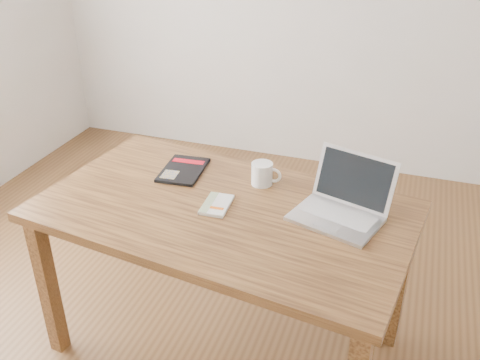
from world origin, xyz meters
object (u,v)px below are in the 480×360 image
(desk, at_px, (224,225))
(white_guidebook, at_px, (217,205))
(laptop, at_px, (342,204))
(coffee_mug, at_px, (263,173))
(black_guidebook, at_px, (183,170))

(desk, bearing_deg, white_guidebook, -163.36)
(white_guidebook, bearing_deg, desk, 5.75)
(white_guidebook, distance_m, laptop, 0.50)
(white_guidebook, height_order, coffee_mug, coffee_mug)
(black_guidebook, relative_size, coffee_mug, 2.10)
(black_guidebook, xyz_separation_m, coffee_mug, (0.37, 0.00, 0.04))
(white_guidebook, xyz_separation_m, laptop, (0.48, 0.10, 0.04))
(desk, height_order, white_guidebook, white_guidebook)
(coffee_mug, bearing_deg, black_guidebook, 179.26)
(coffee_mug, bearing_deg, white_guidebook, -118.41)
(black_guidebook, distance_m, coffee_mug, 0.37)
(desk, distance_m, white_guidebook, 0.10)
(desk, bearing_deg, black_guidebook, 148.36)
(white_guidebook, relative_size, coffee_mug, 1.31)
(desk, relative_size, coffee_mug, 11.98)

